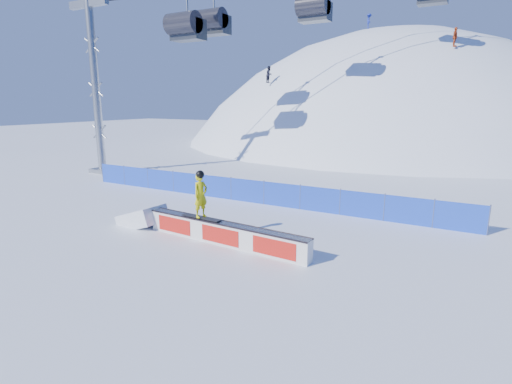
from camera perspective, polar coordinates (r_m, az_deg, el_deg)
The scene contains 7 objects.
ground at distance 17.44m, azimuth -8.82°, elevation -4.58°, with size 160.00×160.00×0.00m, color white.
snow_hill at distance 60.60m, azimuth 17.45°, elevation -10.28°, with size 64.00×64.00×64.00m.
safety_fence at distance 20.87m, azimuth -1.27°, elevation 0.18°, with size 22.05×0.05×1.30m.
rail_box at distance 14.82m, azimuth -4.64°, elevation -5.92°, with size 7.05×0.98×0.84m.
snow_ramp at distance 17.87m, azimuth -15.86°, elevation -4.49°, with size 1.93×1.29×0.72m, color white, non-canonical shape.
snowboarder at distance 15.11m, azimuth -7.91°, elevation -0.40°, with size 1.77×0.69×1.83m.
distant_skiers at distance 44.18m, azimuth 18.31°, elevation 19.21°, with size 23.35×13.70×8.14m.
Camera 1 is at (10.36, -13.03, 5.17)m, focal length 28.00 mm.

